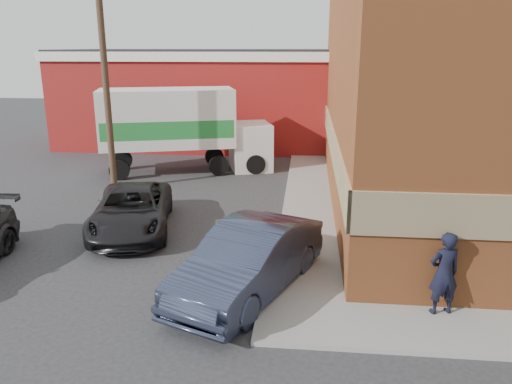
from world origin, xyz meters
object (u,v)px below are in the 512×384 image
(man, at_px, (444,273))
(utility_pole, at_px, (105,73))
(warehouse, at_px, (202,97))
(suv_a, at_px, (132,210))
(box_truck, at_px, (184,125))
(sedan, at_px, (249,260))

(man, bearing_deg, utility_pole, -55.91)
(warehouse, bearing_deg, suv_a, -86.56)
(man, height_order, box_truck, box_truck)
(utility_pole, height_order, sedan, utility_pole)
(warehouse, bearing_deg, box_truck, -84.25)
(warehouse, relative_size, sedan, 3.18)
(man, relative_size, box_truck, 0.23)
(utility_pole, bearing_deg, sedan, -51.75)
(suv_a, xyz_separation_m, box_truck, (-0.17, 7.99, 1.55))
(warehouse, height_order, man, warehouse)
(warehouse, xyz_separation_m, suv_a, (0.94, -15.68, -2.10))
(suv_a, relative_size, box_truck, 0.62)
(box_truck, bearing_deg, suv_a, -105.11)
(utility_pole, relative_size, box_truck, 1.09)
(suv_a, bearing_deg, sedan, -54.28)
(sedan, height_order, box_truck, box_truck)
(utility_pole, distance_m, sedan, 11.50)
(man, height_order, suv_a, man)
(suv_a, bearing_deg, man, -40.39)
(utility_pole, bearing_deg, man, -39.98)
(man, bearing_deg, suv_a, -43.97)
(utility_pole, xyz_separation_m, sedan, (6.70, -8.50, -3.90))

